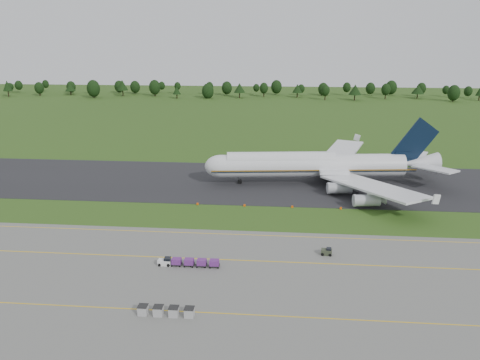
# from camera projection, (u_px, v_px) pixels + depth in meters

# --- Properties ---
(ground) EXTENTS (600.00, 600.00, 0.00)m
(ground) POSITION_uv_depth(u_px,v_px,m) (238.00, 217.00, 110.17)
(ground) COLOR #294916
(ground) RESTS_ON ground
(apron) EXTENTS (300.00, 52.00, 0.06)m
(apron) POSITION_uv_depth(u_px,v_px,m) (220.00, 293.00, 77.80)
(apron) COLOR #61615C
(apron) RESTS_ON ground
(taxiway) EXTENTS (300.00, 40.00, 0.08)m
(taxiway) POSITION_uv_depth(u_px,v_px,m) (247.00, 182.00, 136.81)
(taxiway) COLOR black
(taxiway) RESTS_ON ground
(apron_markings) EXTENTS (300.00, 30.20, 0.01)m
(apron_markings) POSITION_uv_depth(u_px,v_px,m) (225.00, 272.00, 84.47)
(apron_markings) COLOR #E7B50D
(apron_markings) RESTS_ON apron
(tree_line) EXTENTS (527.24, 24.19, 11.77)m
(tree_line) POSITION_uv_depth(u_px,v_px,m) (255.00, 89.00, 317.86)
(tree_line) COLOR black
(tree_line) RESTS_ON ground
(aircraft) EXTENTS (68.32, 65.99, 19.13)m
(aircraft) POSITION_uv_depth(u_px,v_px,m) (317.00, 165.00, 134.34)
(aircraft) COLOR silver
(aircraft) RESTS_ON ground
(baggage_train) EXTENTS (11.53, 1.47, 1.42)m
(baggage_train) POSITION_uv_depth(u_px,v_px,m) (188.00, 262.00, 86.64)
(baggage_train) COLOR silver
(baggage_train) RESTS_ON apron
(utility_cart) EXTENTS (2.19, 1.47, 1.13)m
(utility_cart) POSITION_uv_depth(u_px,v_px,m) (326.00, 252.00, 91.11)
(utility_cart) COLOR #313827
(utility_cart) RESTS_ON apron
(uld_row) EXTENTS (8.70, 1.50, 1.48)m
(uld_row) POSITION_uv_depth(u_px,v_px,m) (166.00, 311.00, 71.27)
(uld_row) COLOR #9A9A9A
(uld_row) RESTS_ON apron
(edge_markers) EXTENTS (36.27, 0.30, 0.60)m
(edge_markers) POSITION_uv_depth(u_px,v_px,m) (268.00, 206.00, 116.64)
(edge_markers) COLOR #F05607
(edge_markers) RESTS_ON ground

